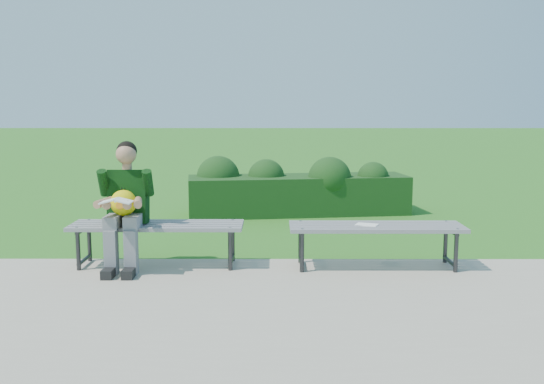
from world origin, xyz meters
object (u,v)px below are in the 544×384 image
(seated_boy, at_px, (125,202))
(hedge, at_px, (293,189))
(bench_left, at_px, (157,229))
(bench_right, at_px, (376,230))
(paper_sheet, at_px, (367,225))

(seated_boy, bearing_deg, hedge, 61.09)
(bench_left, relative_size, seated_boy, 1.37)
(bench_left, xyz_separation_m, seated_boy, (-0.30, -0.10, 0.30))
(bench_left, distance_m, bench_right, 2.29)
(bench_right, height_order, seated_boy, seated_boy)
(bench_right, relative_size, paper_sheet, 6.79)
(bench_left, relative_size, bench_right, 1.00)
(bench_left, bearing_deg, seated_boy, -161.91)
(seated_boy, bearing_deg, bench_right, 0.71)
(bench_right, relative_size, seated_boy, 1.37)
(hedge, xyz_separation_m, bench_left, (-1.54, -3.23, 0.02))
(bench_left, bearing_deg, hedge, 64.54)
(seated_boy, bearing_deg, paper_sheet, 0.74)
(bench_right, bearing_deg, hedge, 102.90)
(hedge, relative_size, bench_left, 1.96)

